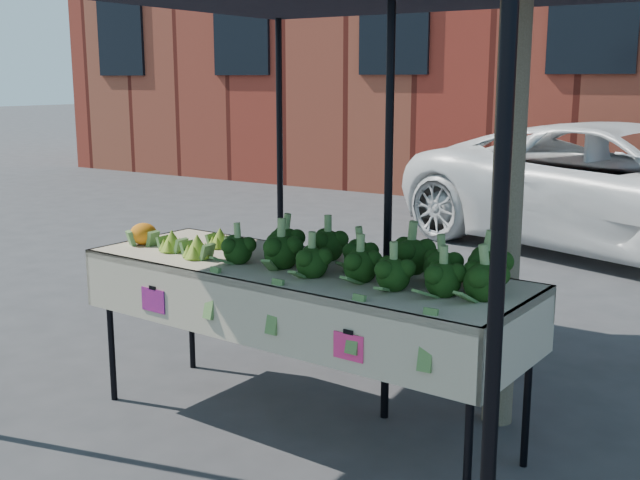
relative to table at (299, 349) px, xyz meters
The scene contains 6 objects.
ground 0.47m from the table, 138.44° to the right, with size 90.00×90.00×0.00m, color #313134.
table is the anchor object (origin of this frame).
canopy 1.03m from the table, 95.52° to the left, with size 3.16×3.16×2.74m, color black, non-canonical shape.
broccoli_heap 0.67m from the table, ahead, with size 1.51×0.54×0.22m, color black.
romanesco_cluster 0.85m from the table, behind, with size 0.40×0.44×0.17m, color #8FA929.
cauliflower_pair 1.18m from the table, behind, with size 0.17×0.17×0.15m, color orange.
Camera 1 is at (2.30, -3.11, 1.84)m, focal length 43.82 mm.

